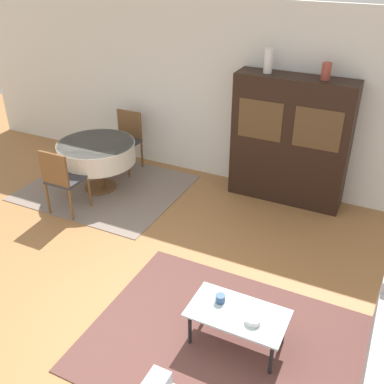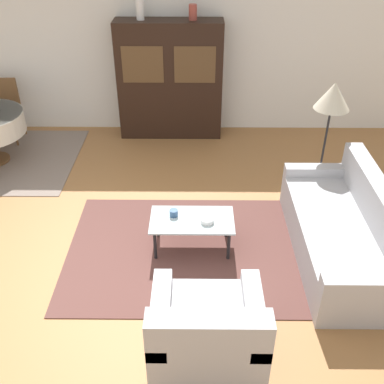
{
  "view_description": "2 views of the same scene",
  "coord_description": "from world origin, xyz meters",
  "px_view_note": "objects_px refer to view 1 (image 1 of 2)",
  "views": [
    {
      "loc": [
        2.08,
        -2.45,
        3.38
      ],
      "look_at": [
        0.2,
        1.4,
        0.95
      ],
      "focal_mm": 42.0,
      "sensor_mm": 36.0,
      "label": 1
    },
    {
      "loc": [
        1.16,
        -3.44,
        3.33
      ],
      "look_at": [
        1.13,
        0.45,
        0.75
      ],
      "focal_mm": 42.0,
      "sensor_mm": 36.0,
      "label": 2
    }
  ],
  "objects_px": {
    "coffee_table": "(238,316)",
    "bowl": "(253,320)",
    "display_cabinet": "(290,141)",
    "cup": "(220,298)",
    "dining_table": "(97,153)",
    "dining_chair_near": "(62,177)",
    "dining_chair_far": "(126,137)",
    "vase_tall": "(268,61)",
    "vase_short": "(326,71)"
  },
  "relations": [
    {
      "from": "coffee_table",
      "to": "display_cabinet",
      "type": "distance_m",
      "value": 2.99
    },
    {
      "from": "display_cabinet",
      "to": "cup",
      "type": "bearing_deg",
      "value": -86.63
    },
    {
      "from": "cup",
      "to": "bowl",
      "type": "distance_m",
      "value": 0.38
    },
    {
      "from": "dining_chair_far",
      "to": "vase_short",
      "type": "distance_m",
      "value": 3.28
    },
    {
      "from": "dining_table",
      "to": "cup",
      "type": "relative_size",
      "value": 12.54
    },
    {
      "from": "cup",
      "to": "vase_tall",
      "type": "distance_m",
      "value": 3.3
    },
    {
      "from": "dining_chair_near",
      "to": "vase_tall",
      "type": "distance_m",
      "value": 3.17
    },
    {
      "from": "coffee_table",
      "to": "dining_table",
      "type": "height_order",
      "value": "dining_table"
    },
    {
      "from": "coffee_table",
      "to": "vase_short",
      "type": "bearing_deg",
      "value": 90.24
    },
    {
      "from": "coffee_table",
      "to": "cup",
      "type": "bearing_deg",
      "value": 163.16
    },
    {
      "from": "dining_chair_far",
      "to": "dining_chair_near",
      "type": "bearing_deg",
      "value": 90.0
    },
    {
      "from": "bowl",
      "to": "dining_table",
      "type": "bearing_deg",
      "value": 147.73
    },
    {
      "from": "dining_chair_near",
      "to": "vase_short",
      "type": "xyz_separation_m",
      "value": [
        2.98,
        1.76,
        1.36
      ]
    },
    {
      "from": "coffee_table",
      "to": "bowl",
      "type": "xyz_separation_m",
      "value": [
        0.16,
        -0.05,
        0.07
      ]
    },
    {
      "from": "vase_short",
      "to": "display_cabinet",
      "type": "bearing_deg",
      "value": -179.85
    },
    {
      "from": "coffee_table",
      "to": "cup",
      "type": "xyz_separation_m",
      "value": [
        -0.2,
        0.06,
        0.08
      ]
    },
    {
      "from": "vase_short",
      "to": "bowl",
      "type": "bearing_deg",
      "value": -86.6
    },
    {
      "from": "coffee_table",
      "to": "cup",
      "type": "distance_m",
      "value": 0.22
    },
    {
      "from": "vase_tall",
      "to": "bowl",
      "type": "bearing_deg",
      "value": -72.48
    },
    {
      "from": "dining_chair_far",
      "to": "vase_tall",
      "type": "relative_size",
      "value": 3.01
    },
    {
      "from": "vase_short",
      "to": "dining_chair_far",
      "type": "bearing_deg",
      "value": -176.48
    },
    {
      "from": "dining_table",
      "to": "vase_tall",
      "type": "distance_m",
      "value": 2.78
    },
    {
      "from": "bowl",
      "to": "display_cabinet",
      "type": "bearing_deg",
      "value": 100.17
    },
    {
      "from": "display_cabinet",
      "to": "dining_chair_far",
      "type": "distance_m",
      "value": 2.65
    },
    {
      "from": "coffee_table",
      "to": "display_cabinet",
      "type": "xyz_separation_m",
      "value": [
        -0.37,
        2.92,
        0.56
      ]
    },
    {
      "from": "display_cabinet",
      "to": "dining_chair_near",
      "type": "xyz_separation_m",
      "value": [
        -2.62,
        -1.76,
        -0.35
      ]
    },
    {
      "from": "coffee_table",
      "to": "cup",
      "type": "relative_size",
      "value": 9.96
    },
    {
      "from": "bowl",
      "to": "vase_tall",
      "type": "distance_m",
      "value": 3.48
    },
    {
      "from": "dining_chair_far",
      "to": "coffee_table",
      "type": "bearing_deg",
      "value": 137.59
    },
    {
      "from": "coffee_table",
      "to": "dining_chair_near",
      "type": "height_order",
      "value": "dining_chair_near"
    },
    {
      "from": "dining_chair_near",
      "to": "bowl",
      "type": "distance_m",
      "value": 3.38
    },
    {
      "from": "dining_chair_near",
      "to": "vase_short",
      "type": "distance_m",
      "value": 3.72
    },
    {
      "from": "dining_table",
      "to": "vase_short",
      "type": "xyz_separation_m",
      "value": [
        2.98,
        0.97,
        1.32
      ]
    },
    {
      "from": "dining_chair_near",
      "to": "vase_tall",
      "type": "bearing_deg",
      "value": 38.49
    },
    {
      "from": "coffee_table",
      "to": "bowl",
      "type": "height_order",
      "value": "bowl"
    },
    {
      "from": "cup",
      "to": "coffee_table",
      "type": "bearing_deg",
      "value": -16.84
    },
    {
      "from": "dining_chair_far",
      "to": "cup",
      "type": "bearing_deg",
      "value": 136.25
    },
    {
      "from": "bowl",
      "to": "vase_tall",
      "type": "height_order",
      "value": "vase_tall"
    },
    {
      "from": "display_cabinet",
      "to": "vase_short",
      "type": "bearing_deg",
      "value": 0.15
    },
    {
      "from": "dining_chair_near",
      "to": "cup",
      "type": "xyz_separation_m",
      "value": [
        2.79,
        -1.09,
        -0.13
      ]
    },
    {
      "from": "dining_chair_near",
      "to": "cup",
      "type": "height_order",
      "value": "dining_chair_near"
    },
    {
      "from": "dining_chair_near",
      "to": "bowl",
      "type": "height_order",
      "value": "dining_chair_near"
    },
    {
      "from": "dining_table",
      "to": "dining_chair_near",
      "type": "bearing_deg",
      "value": -90.0
    },
    {
      "from": "dining_chair_near",
      "to": "bowl",
      "type": "bearing_deg",
      "value": -20.85
    },
    {
      "from": "dining_chair_far",
      "to": "display_cabinet",
      "type": "bearing_deg",
      "value": -176.02
    },
    {
      "from": "dining_table",
      "to": "dining_chair_far",
      "type": "xyz_separation_m",
      "value": [
        -0.0,
        0.79,
        -0.04
      ]
    },
    {
      "from": "display_cabinet",
      "to": "coffee_table",
      "type": "bearing_deg",
      "value": -82.8
    },
    {
      "from": "dining_table",
      "to": "cup",
      "type": "xyz_separation_m",
      "value": [
        2.79,
        -1.88,
        -0.17
      ]
    },
    {
      "from": "cup",
      "to": "dining_table",
      "type": "bearing_deg",
      "value": 146.02
    },
    {
      "from": "dining_table",
      "to": "cup",
      "type": "distance_m",
      "value": 3.37
    }
  ]
}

